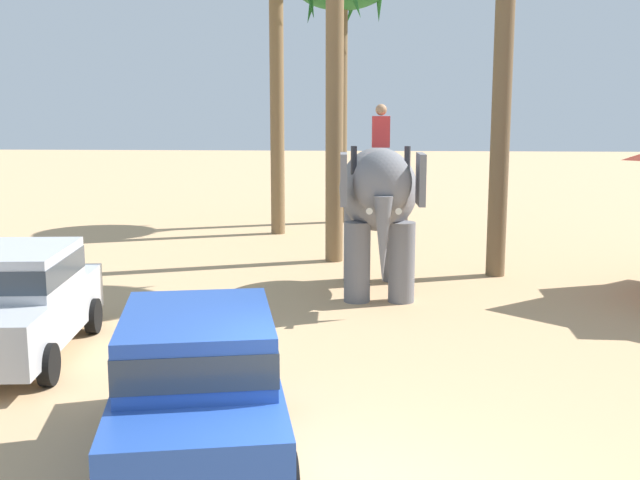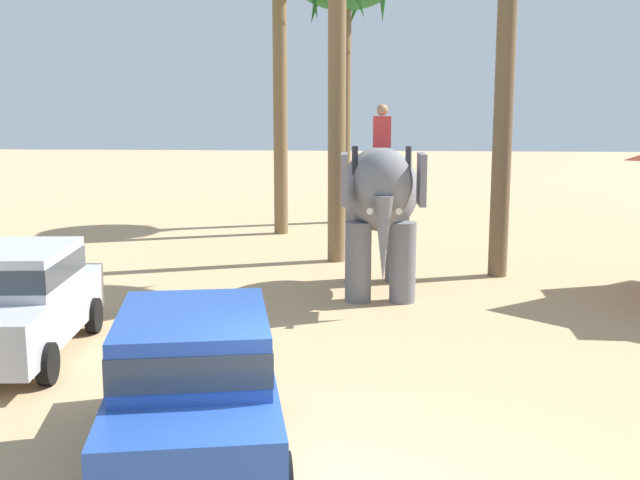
# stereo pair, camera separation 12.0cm
# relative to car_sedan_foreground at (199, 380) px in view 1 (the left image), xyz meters

# --- Properties ---
(car_sedan_foreground) EXTENTS (2.46, 4.35, 1.70)m
(car_sedan_foreground) POSITION_rel_car_sedan_foreground_xyz_m (0.00, 0.00, 0.00)
(car_sedan_foreground) COLOR #23479E
(car_sedan_foreground) RESTS_ON ground
(car_parked_far_side) EXTENTS (2.18, 4.25, 1.70)m
(car_parked_far_side) POSITION_rel_car_sedan_foreground_xyz_m (-3.59, 3.43, 0.00)
(car_parked_far_side) COLOR #B7BABF
(car_parked_far_side) RESTS_ON ground
(elephant_with_mahout) EXTENTS (1.70, 3.89, 3.88)m
(elephant_with_mahout) POSITION_rel_car_sedan_foreground_xyz_m (2.04, 7.91, 1.06)
(elephant_with_mahout) COLOR slate
(elephant_with_mahout) RESTS_ON ground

